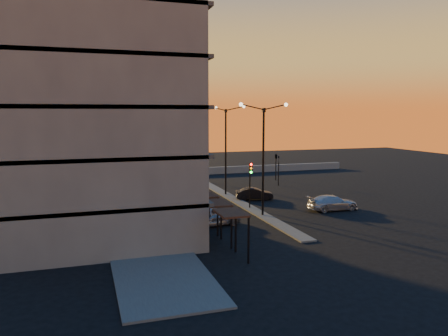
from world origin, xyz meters
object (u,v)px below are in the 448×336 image
(streetlamp_mid, at_px, (226,143))
(traffic_light_main, at_px, (250,178))
(car_wagon, at_px, (333,203))
(car_hatchback, at_px, (212,216))
(car_sedan, at_px, (254,194))

(streetlamp_mid, xyz_separation_m, traffic_light_main, (0.00, -7.13, -2.70))
(car_wagon, bearing_deg, streetlamp_mid, 35.24)
(car_wagon, bearing_deg, car_hatchback, 99.31)
(car_hatchback, distance_m, car_wagon, 12.00)
(streetlamp_mid, distance_m, car_wagon, 12.95)
(car_hatchback, distance_m, car_sedan, 10.96)
(car_sedan, distance_m, car_wagon, 8.21)
(streetlamp_mid, relative_size, car_sedan, 2.58)
(car_hatchback, xyz_separation_m, car_sedan, (6.93, 8.49, -0.16))
(streetlamp_mid, distance_m, car_hatchback, 13.61)
(car_hatchback, bearing_deg, streetlamp_mid, -32.70)
(traffic_light_main, xyz_separation_m, car_sedan, (1.98, 3.90, -2.28))
(traffic_light_main, height_order, car_hatchback, traffic_light_main)
(traffic_light_main, relative_size, car_wagon, 0.91)
(streetlamp_mid, height_order, car_wagon, streetlamp_mid)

